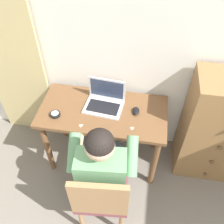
# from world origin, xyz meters

# --- Properties ---
(wall_back) EXTENTS (4.80, 0.05, 2.50)m
(wall_back) POSITION_xyz_m (0.00, 2.20, 1.25)
(wall_back) COLOR silver
(wall_back) RESTS_ON ground_plane
(curtain_panel) EXTENTS (0.62, 0.03, 2.26)m
(curtain_panel) POSITION_xyz_m (-1.39, 2.13, 1.13)
(curtain_panel) COLOR #CCB77A
(curtain_panel) RESTS_ON ground_plane
(desk) EXTENTS (1.16, 0.57, 0.75)m
(desk) POSITION_xyz_m (-0.45, 1.84, 0.63)
(desk) COLOR brown
(desk) RESTS_ON ground_plane
(dresser) EXTENTS (0.62, 0.44, 1.17)m
(dresser) POSITION_xyz_m (0.61, 1.94, 0.58)
(dresser) COLOR olive
(dresser) RESTS_ON ground_plane
(chair) EXTENTS (0.46, 0.44, 0.89)m
(chair) POSITION_xyz_m (-0.34, 1.16, 0.50)
(chair) COLOR brown
(chair) RESTS_ON ground_plane
(person_seated) EXTENTS (0.56, 0.61, 1.21)m
(person_seated) POSITION_xyz_m (-0.35, 1.34, 0.68)
(person_seated) COLOR #6B84AD
(person_seated) RESTS_ON ground_plane
(laptop) EXTENTS (0.36, 0.28, 0.24)m
(laptop) POSITION_xyz_m (-0.45, 1.92, 0.80)
(laptop) COLOR silver
(laptop) RESTS_ON desk
(computer_mouse) EXTENTS (0.07, 0.10, 0.03)m
(computer_mouse) POSITION_xyz_m (-0.15, 1.87, 0.76)
(computer_mouse) COLOR black
(computer_mouse) RESTS_ON desk
(desk_clock) EXTENTS (0.09, 0.09, 0.03)m
(desk_clock) POSITION_xyz_m (-0.86, 1.71, 0.76)
(desk_clock) COLOR black
(desk_clock) RESTS_ON desk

